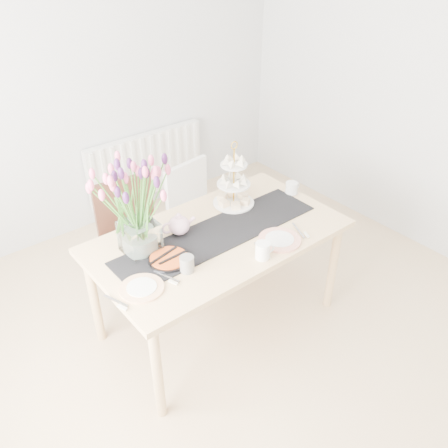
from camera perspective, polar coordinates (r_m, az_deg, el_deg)
room_shell at (r=2.37m, az=6.23°, el=4.17°), size 4.50×4.50×4.50m
radiator at (r=4.59m, az=-9.29°, el=7.11°), size 1.20×0.08×0.60m
dining_table at (r=3.04m, az=-0.69°, el=-2.43°), size 1.60×0.90×0.75m
chair_brown at (r=3.50m, az=-10.92°, el=-0.83°), size 0.49×0.49×0.89m
chair_white at (r=3.77m, az=-3.31°, el=1.94°), size 0.47×0.47×0.84m
table_runner at (r=2.99m, az=-0.70°, el=-1.17°), size 1.40×0.35×0.01m
tulip_vase at (r=2.68m, az=-10.71°, el=3.71°), size 0.72×0.72×0.62m
cake_stand at (r=3.24m, az=1.17°, el=4.20°), size 0.29×0.29×0.42m
teapot at (r=2.97m, az=-5.43°, el=-0.14°), size 0.25×0.22×0.14m
cream_jug at (r=3.45m, az=8.12°, el=4.31°), size 0.09×0.09×0.09m
tart_tin at (r=2.78m, az=-6.64°, el=-4.23°), size 0.25×0.25×0.03m
mug_grey at (r=2.68m, az=-4.48°, el=-4.82°), size 0.11×0.11×0.10m
mug_white at (r=2.77m, az=4.66°, el=-3.21°), size 0.11×0.11×0.10m
plate_left at (r=2.61m, az=-9.86°, el=-7.61°), size 0.31×0.31×0.01m
plate_right at (r=2.95m, az=6.70°, el=-1.90°), size 0.35×0.35×0.01m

